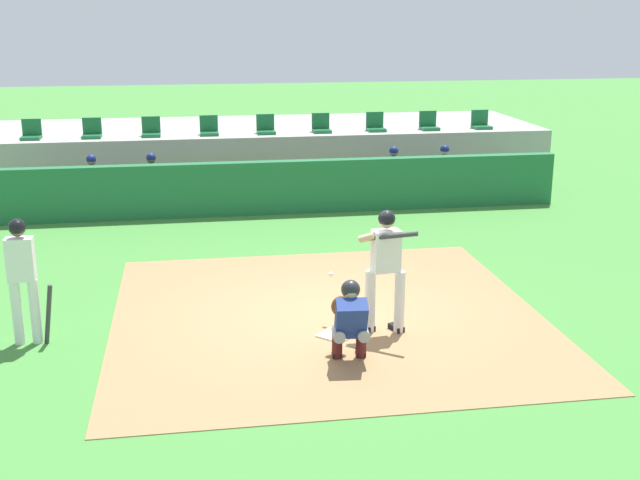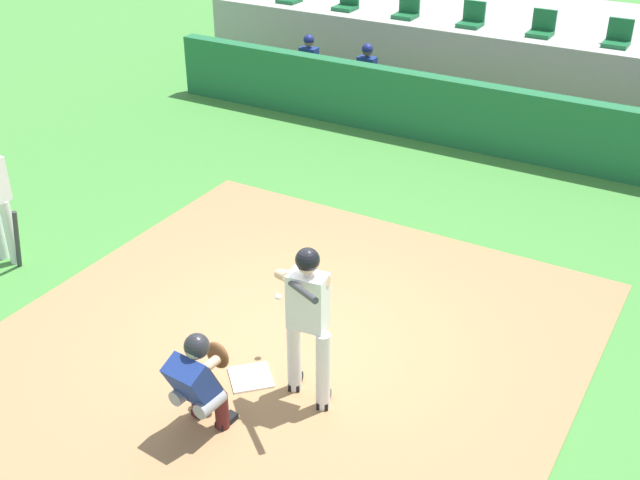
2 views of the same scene
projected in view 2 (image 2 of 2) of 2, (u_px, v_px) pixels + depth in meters
The scene contains 15 objects.
ground_plane at pixel (290, 341), 9.21m from camera, with size 80.00×80.00×0.00m, color #428438.
dirt_infield at pixel (290, 340), 9.21m from camera, with size 6.40×6.40×0.01m, color #9E754C.
home_plate at pixel (251, 377), 8.60m from camera, with size 0.44×0.44×0.02m, color white.
batter_at_plate at pixel (307, 316), 7.84m from camera, with size 0.76×0.69×1.80m.
catcher_crouched at pixel (200, 378), 7.67m from camera, with size 0.51×1.79×1.13m.
dugout_wall at pixel (487, 119), 13.83m from camera, with size 13.00×0.30×1.20m, color #1E6638.
dugout_bench at pixel (503, 121), 14.76m from camera, with size 11.80×0.44×0.45m, color olive.
dugout_player_0 at pixel (306, 66), 16.25m from camera, with size 0.49×0.70×1.30m.
dugout_player_1 at pixel (364, 76), 15.66m from camera, with size 0.49×0.70×1.30m.
stands_platform at pixel (557, 51), 17.10m from camera, with size 15.00×4.40×1.40m, color #9E9E99.
stadium_seat_1 at pixel (347, 3), 17.43m from camera, with size 0.46×0.46×0.48m.
stadium_seat_2 at pixel (407, 11), 16.80m from camera, with size 0.46×0.46×0.48m.
stadium_seat_3 at pixel (472, 19), 16.17m from camera, with size 0.46×0.46×0.48m.
stadium_seat_4 at pixel (542, 28), 15.54m from camera, with size 0.46×0.46×0.48m.
stadium_seat_5 at pixel (618, 38), 14.91m from camera, with size 0.46×0.46×0.48m.
Camera 2 is at (4.03, -6.28, 5.53)m, focal length 44.63 mm.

